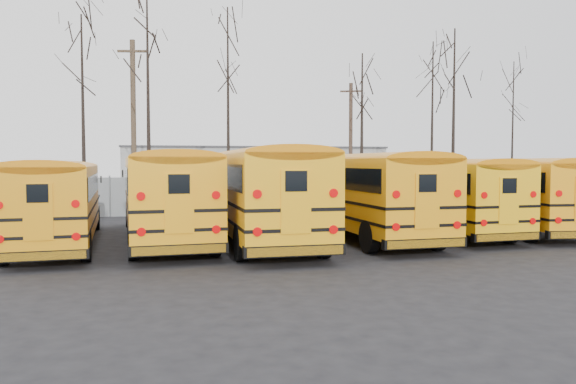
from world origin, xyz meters
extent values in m
plane|color=black|center=(0.00, 0.00, 0.00)|extent=(120.00, 120.00, 0.00)
cube|color=gray|center=(0.00, 12.00, 1.00)|extent=(40.00, 0.04, 2.00)
cube|color=#B6B7B2|center=(2.00, 32.00, 2.00)|extent=(22.00, 8.00, 4.00)
cylinder|color=black|center=(-9.19, -1.66, 0.46)|extent=(0.35, 0.95, 0.93)
cylinder|color=black|center=(-7.11, -1.45, 0.46)|extent=(0.35, 0.95, 0.93)
cylinder|color=black|center=(-9.98, 6.08, 0.46)|extent=(0.35, 0.95, 0.93)
cylinder|color=black|center=(-7.89, 6.29, 0.46)|extent=(0.35, 0.95, 0.93)
cube|color=orange|center=(-8.45, 1.44, 1.55)|extent=(3.17, 8.80, 2.18)
cube|color=orange|center=(-8.97, 6.51, 0.93)|extent=(2.23, 1.78, 0.93)
cube|color=black|center=(-8.44, 1.26, 2.04)|extent=(3.12, 7.89, 0.65)
cube|color=black|center=(-8.53, 2.22, 0.88)|extent=(3.36, 10.39, 0.08)
cube|color=black|center=(-8.53, 2.22, 1.34)|extent=(3.36, 10.39, 0.08)
cube|color=black|center=(-8.03, -2.75, 0.42)|extent=(2.38, 0.44, 0.26)
cube|color=black|center=(-9.04, 7.25, 0.42)|extent=(2.23, 0.41, 0.24)
cube|color=orange|center=(-8.02, -2.85, 1.53)|extent=(0.69, 0.11, 1.44)
cylinder|color=#B20505|center=(-7.14, -2.77, 0.88)|extent=(0.21, 0.06, 0.20)
cylinder|color=#B20505|center=(-7.14, -2.77, 1.71)|extent=(0.21, 0.06, 0.20)
cylinder|color=black|center=(-5.85, -1.44, 0.51)|extent=(0.38, 1.04, 1.02)
cylinder|color=black|center=(-3.55, -1.22, 0.51)|extent=(0.38, 1.04, 1.02)
cylinder|color=black|center=(-6.65, 7.10, 0.51)|extent=(0.38, 1.04, 1.02)
cylinder|color=black|center=(-4.36, 7.32, 0.51)|extent=(0.38, 1.04, 1.02)
cube|color=#FFA411|center=(-5.01, 1.97, 1.71)|extent=(3.43, 9.69, 2.40)
cube|color=#FFA411|center=(-5.54, 7.56, 1.02)|extent=(2.45, 1.94, 1.02)
cube|color=black|center=(-4.99, 1.77, 2.25)|extent=(3.38, 8.68, 0.71)
cube|color=black|center=(-5.09, 2.84, 0.97)|extent=(3.63, 11.45, 0.09)
cube|color=black|center=(-5.09, 2.84, 1.48)|extent=(3.63, 11.45, 0.09)
cube|color=black|center=(-4.58, -2.65, 0.46)|extent=(2.62, 0.47, 0.29)
cube|color=black|center=(-5.61, 8.38, 0.46)|extent=(2.46, 0.43, 0.27)
cube|color=#FFA411|center=(-4.57, -2.76, 1.68)|extent=(0.77, 0.11, 1.58)
cylinder|color=#B20505|center=(-5.53, -2.87, 0.97)|extent=(0.23, 0.06, 0.22)
cylinder|color=#B20505|center=(-3.60, -2.68, 0.97)|extent=(0.23, 0.06, 0.22)
cylinder|color=#B20505|center=(-5.53, -2.87, 1.89)|extent=(0.23, 0.06, 0.22)
cylinder|color=#B20505|center=(-3.60, -2.68, 1.89)|extent=(0.23, 0.06, 0.22)
cylinder|color=black|center=(-2.89, -2.23, 0.53)|extent=(0.34, 1.07, 1.06)
cylinder|color=black|center=(-0.50, -2.13, 0.53)|extent=(0.34, 1.07, 1.06)
cylinder|color=black|center=(-3.27, 6.67, 0.53)|extent=(0.34, 1.07, 1.06)
cylinder|color=black|center=(-0.88, 6.77, 0.53)|extent=(0.34, 1.07, 1.06)
cube|color=#FFAC11|center=(-1.84, 1.27, 1.78)|extent=(3.07, 9.97, 2.49)
cube|color=#FFAC11|center=(-2.09, 7.09, 1.06)|extent=(2.46, 1.90, 1.06)
cube|color=black|center=(-1.83, 1.05, 2.33)|extent=(3.07, 8.91, 0.74)
cube|color=black|center=(-1.88, 2.17, 1.01)|extent=(3.18, 11.79, 0.10)
cube|color=black|center=(-1.88, 2.17, 1.54)|extent=(3.18, 11.79, 0.10)
cube|color=black|center=(-1.63, -3.56, 0.48)|extent=(2.72, 0.35, 0.30)
cube|color=black|center=(-2.13, 7.94, 0.48)|extent=(2.55, 0.32, 0.28)
cube|color=#FFAC11|center=(-1.63, -3.67, 1.75)|extent=(0.80, 0.08, 1.64)
cylinder|color=#B20505|center=(-2.64, -3.73, 1.01)|extent=(0.23, 0.05, 0.23)
cylinder|color=#B20505|center=(-0.62, -3.64, 1.01)|extent=(0.23, 0.05, 0.23)
cylinder|color=#B20505|center=(-2.64, -3.73, 1.96)|extent=(0.23, 0.05, 0.23)
cylinder|color=#B20505|center=(-0.62, -3.64, 1.96)|extent=(0.23, 0.05, 0.23)
cylinder|color=black|center=(1.08, -1.59, 0.51)|extent=(0.35, 1.03, 1.01)
cylinder|color=black|center=(3.36, -1.44, 0.51)|extent=(0.35, 1.03, 1.01)
cylinder|color=black|center=(0.51, 6.89, 0.51)|extent=(0.35, 1.03, 1.01)
cylinder|color=black|center=(2.79, 7.04, 0.51)|extent=(0.35, 1.03, 1.01)
cube|color=orange|center=(2.00, 1.77, 1.69)|extent=(3.16, 9.56, 2.38)
cube|color=orange|center=(1.62, 7.32, 1.01)|extent=(2.39, 1.87, 1.01)
cube|color=black|center=(2.01, 1.56, 2.23)|extent=(3.13, 8.55, 0.71)
cube|color=black|center=(1.94, 2.62, 0.96)|extent=(3.31, 11.29, 0.09)
cube|color=black|center=(1.94, 2.62, 1.47)|extent=(3.31, 11.29, 0.09)
cube|color=black|center=(2.31, -2.82, 0.46)|extent=(2.60, 0.40, 0.28)
cube|color=black|center=(1.57, 8.12, 0.46)|extent=(2.44, 0.37, 0.26)
cube|color=orange|center=(2.32, -2.94, 1.67)|extent=(0.76, 0.09, 1.57)
cylinder|color=#B20505|center=(1.36, -3.01, 0.96)|extent=(0.22, 0.06, 0.22)
cylinder|color=#B20505|center=(3.28, -2.88, 0.96)|extent=(0.22, 0.06, 0.22)
cylinder|color=#B20505|center=(1.36, -3.01, 1.87)|extent=(0.22, 0.06, 0.22)
cylinder|color=#B20505|center=(3.28, -2.88, 1.87)|extent=(0.22, 0.06, 0.22)
cylinder|color=black|center=(4.36, -0.65, 0.47)|extent=(0.35, 0.97, 0.95)
cylinder|color=black|center=(6.49, -0.47, 0.47)|extent=(0.35, 0.97, 0.95)
cylinder|color=black|center=(3.66, 7.27, 0.47)|extent=(0.35, 0.97, 0.95)
cylinder|color=black|center=(5.79, 7.46, 0.47)|extent=(0.35, 0.97, 0.95)
cube|color=#FFB511|center=(5.16, 2.51, 1.59)|extent=(3.13, 8.98, 2.22)
cube|color=#FFB511|center=(4.70, 7.69, 0.95)|extent=(2.26, 1.79, 0.95)
cube|color=black|center=(5.17, 2.32, 2.08)|extent=(3.09, 8.04, 0.66)
cube|color=black|center=(5.09, 3.31, 0.90)|extent=(3.31, 10.60, 0.09)
cube|color=black|center=(5.09, 3.31, 1.37)|extent=(3.31, 10.60, 0.09)
cube|color=black|center=(5.54, -1.79, 0.43)|extent=(2.43, 0.42, 0.27)
cube|color=black|center=(4.63, 8.45, 0.43)|extent=(2.28, 0.39, 0.25)
cube|color=#FFB511|center=(5.55, -1.89, 1.56)|extent=(0.71, 0.10, 1.47)
cylinder|color=#B20505|center=(4.65, -1.98, 0.90)|extent=(0.21, 0.06, 0.21)
cylinder|color=#B20505|center=(6.44, -1.82, 0.90)|extent=(0.21, 0.06, 0.21)
cylinder|color=#B20505|center=(4.65, -1.98, 1.75)|extent=(0.21, 0.06, 0.21)
cylinder|color=#B20505|center=(6.44, -1.82, 1.75)|extent=(0.21, 0.06, 0.21)
cylinder|color=black|center=(7.29, -0.46, 0.48)|extent=(0.34, 0.97, 0.96)
cylinder|color=black|center=(7.93, 7.55, 0.48)|extent=(0.34, 0.97, 0.96)
cylinder|color=black|center=(10.08, 7.37, 0.48)|extent=(0.34, 0.97, 0.96)
cube|color=#FF9E11|center=(8.61, 2.55, 1.60)|extent=(3.10, 9.06, 2.25)
cube|color=#FF9E11|center=(9.03, 7.79, 0.96)|extent=(2.28, 1.79, 0.96)
cube|color=black|center=(8.60, 2.36, 2.10)|extent=(3.06, 8.11, 0.67)
cube|color=black|center=(8.68, 3.36, 0.91)|extent=(3.26, 10.70, 0.09)
cube|color=black|center=(8.68, 3.36, 1.39)|extent=(3.26, 10.70, 0.09)
cube|color=black|center=(9.09, 8.56, 0.43)|extent=(2.30, 0.37, 0.25)
cylinder|color=#B20505|center=(7.35, -1.83, 0.91)|extent=(0.21, 0.05, 0.21)
cylinder|color=#B20505|center=(7.35, -1.83, 1.77)|extent=(0.21, 0.05, 0.21)
cylinder|color=#4C3C2B|center=(-7.24, 18.15, 5.12)|extent=(0.32, 0.32, 10.24)
cube|color=#4C3C2B|center=(-7.24, 18.15, 9.56)|extent=(1.82, 0.41, 0.14)
cylinder|color=#443227|center=(6.84, 18.59, 4.03)|extent=(0.25, 0.25, 8.07)
cube|color=#443227|center=(6.84, 18.59, 7.53)|extent=(1.39, 0.56, 0.11)
cone|color=black|center=(-9.82, 15.83, 5.53)|extent=(0.26, 0.26, 11.07)
cone|color=black|center=(-6.14, 14.03, 5.83)|extent=(0.26, 0.26, 11.67)
cone|color=black|center=(-1.65, 15.52, 5.90)|extent=(0.26, 0.26, 11.81)
cone|color=black|center=(6.79, 16.14, 4.79)|extent=(0.26, 0.26, 9.58)
cone|color=black|center=(10.84, 14.70, 5.09)|extent=(0.26, 0.26, 10.17)
cone|color=black|center=(13.16, 16.40, 5.73)|extent=(0.26, 0.26, 11.46)
cone|color=black|center=(18.41, 17.88, 4.89)|extent=(0.26, 0.26, 9.78)
camera|label=1|loc=(-4.59, -17.68, 2.75)|focal=35.00mm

